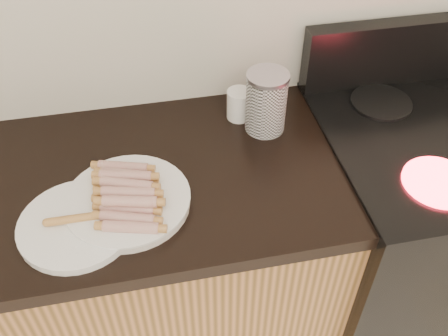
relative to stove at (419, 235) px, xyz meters
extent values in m
cube|color=black|center=(0.00, 0.00, -0.01)|extent=(0.76, 0.65, 0.90)
cube|color=black|center=(0.00, 0.28, 0.55)|extent=(0.76, 0.06, 0.20)
cylinder|color=#FF1E2D|center=(-0.17, -0.17, 0.46)|extent=(0.18, 0.18, 0.01)
cylinder|color=black|center=(-0.17, 0.17, 0.46)|extent=(0.18, 0.18, 0.01)
cylinder|color=white|center=(-0.93, -0.08, 0.45)|extent=(0.38, 0.38, 0.02)
cylinder|color=silver|center=(-1.05, -0.12, 0.45)|extent=(0.29, 0.29, 0.02)
cylinder|color=maroon|center=(-0.93, -0.18, 0.48)|extent=(0.13, 0.06, 0.03)
cylinder|color=maroon|center=(-0.93, -0.15, 0.48)|extent=(0.13, 0.06, 0.03)
cylinder|color=maroon|center=(-0.93, -0.12, 0.48)|extent=(0.13, 0.06, 0.03)
cylinder|color=maroon|center=(-0.93, -0.09, 0.48)|extent=(0.13, 0.06, 0.03)
cylinder|color=maroon|center=(-0.93, -0.06, 0.48)|extent=(0.13, 0.06, 0.03)
cylinder|color=maroon|center=(-0.93, -0.03, 0.48)|extent=(0.13, 0.06, 0.03)
cylinder|color=maroon|center=(-0.93, -0.01, 0.48)|extent=(0.13, 0.06, 0.03)
cylinder|color=maroon|center=(-0.93, 0.02, 0.48)|extent=(0.13, 0.06, 0.03)
cylinder|color=maroon|center=(-0.93, -0.12, 0.50)|extent=(0.13, 0.06, 0.03)
cylinder|color=maroon|center=(-0.93, -0.09, 0.50)|extent=(0.13, 0.06, 0.03)
cylinder|color=maroon|center=(-0.93, -0.06, 0.50)|extent=(0.13, 0.06, 0.03)
cylinder|color=maroon|center=(-0.93, -0.03, 0.50)|extent=(0.13, 0.06, 0.03)
cylinder|color=orange|center=(-1.05, -0.12, 0.47)|extent=(0.13, 0.02, 0.02)
cylinder|color=white|center=(-0.53, 0.14, 0.53)|extent=(0.11, 0.11, 0.17)
cylinder|color=silver|center=(-0.53, 0.14, 0.62)|extent=(0.11, 0.11, 0.01)
cylinder|color=silver|center=(-0.59, 0.21, 0.49)|extent=(0.08, 0.08, 0.09)
camera|label=1|loc=(-0.87, -0.92, 1.34)|focal=40.00mm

